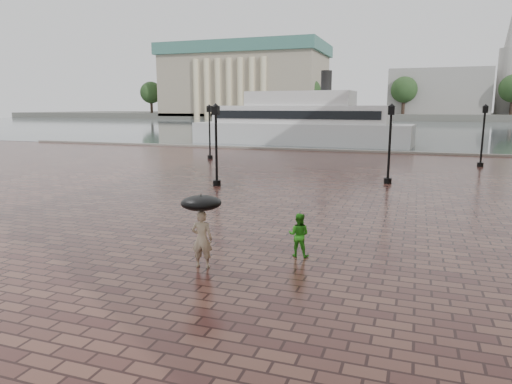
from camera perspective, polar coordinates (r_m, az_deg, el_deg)
ground at (r=14.46m, az=0.64°, el=-6.92°), size 300.00×300.00×0.00m
harbour_water at (r=105.24m, az=17.04°, el=7.80°), size 240.00×240.00×0.00m
quay_edge at (r=45.48m, az=13.70°, el=4.84°), size 80.00×0.60×0.30m
far_shore at (r=173.15m, az=18.07°, el=9.01°), size 300.00×60.00×2.00m
museum at (r=168.76m, az=-1.39°, el=13.88°), size 57.00×32.50×26.00m
far_trees at (r=151.21m, az=18.03°, el=12.05°), size 188.00×8.00×13.50m
street_lamps at (r=31.19m, az=8.41°, el=6.78°), size 21.44×14.44×4.40m
adult_pedestrian at (r=12.58m, az=-6.77°, el=-5.88°), size 0.64×0.48×1.60m
child_pedestrian at (r=13.50m, az=5.37°, el=-5.36°), size 0.63×0.50×1.30m
ferry_near at (r=53.98m, az=5.50°, el=8.61°), size 25.70×7.75×8.32m
umbrella at (r=12.33m, az=-6.87°, el=-1.37°), size 1.10×1.10×1.12m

